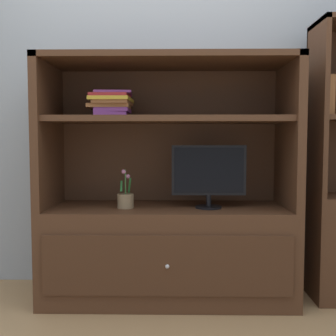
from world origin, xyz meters
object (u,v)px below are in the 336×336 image
object	(u,v)px
potted_plant	(126,200)
magazine_stack	(112,104)
media_console	(168,223)
tv_monitor	(209,174)

from	to	relation	value
potted_plant	magazine_stack	world-z (taller)	magazine_stack
potted_plant	media_console	bearing A→B (deg)	14.77
media_console	potted_plant	distance (m)	0.32
tv_monitor	magazine_stack	size ratio (longest dim) A/B	1.39
tv_monitor	magazine_stack	distance (m)	0.75
media_console	tv_monitor	size ratio (longest dim) A/B	3.40
magazine_stack	tv_monitor	bearing A→B (deg)	-4.91
media_console	magazine_stack	distance (m)	0.84
potted_plant	tv_monitor	bearing A→B (deg)	1.02
media_console	tv_monitor	distance (m)	0.42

